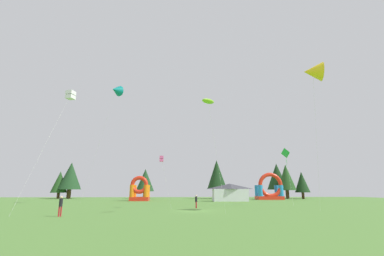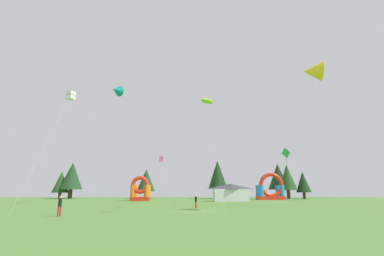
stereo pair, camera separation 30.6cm
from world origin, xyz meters
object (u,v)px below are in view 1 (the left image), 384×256
object	(u,v)px
kite_lime_parafoil	(208,101)
kite_yellow_delta	(313,72)
person_left_edge	(196,200)
person_far_side	(61,204)
kite_pink_box	(162,159)
festival_tent	(230,192)
inflatable_blue_arch	(270,190)
kite_green_diamond	(286,154)
inflatable_yellow_castle	(140,192)
kite_teal_delta	(116,90)
kite_white_box	(70,95)

from	to	relation	value
kite_lime_parafoil	kite_yellow_delta	bearing A→B (deg)	7.29
person_left_edge	person_far_side	bearing A→B (deg)	-68.76
kite_pink_box	person_left_edge	xyz separation A→B (m)	(4.77, -0.20, -5.54)
person_left_edge	festival_tent	bearing A→B (deg)	140.90
person_far_side	inflatable_blue_arch	bearing A→B (deg)	13.19
kite_pink_box	person_far_side	distance (m)	14.82
kite_lime_parafoil	kite_green_diamond	distance (m)	23.32
kite_green_diamond	inflatable_blue_arch	distance (m)	23.86
kite_lime_parafoil	inflatable_yellow_castle	xyz separation A→B (m)	(-11.86, 34.35, -9.69)
kite_yellow_delta	kite_lime_parafoil	bearing A→B (deg)	-172.71
inflatable_blue_arch	inflatable_yellow_castle	bearing A→B (deg)	-169.64
person_far_side	inflatable_yellow_castle	bearing A→B (deg)	48.87
kite_yellow_delta	kite_teal_delta	world-z (taller)	kite_teal_delta
person_left_edge	festival_tent	world-z (taller)	festival_tent
kite_yellow_delta	inflatable_blue_arch	world-z (taller)	kite_yellow_delta
kite_lime_parafoil	person_far_side	xyz separation A→B (m)	(-14.02, -1.00, -10.60)
kite_lime_parafoil	kite_green_diamond	size ratio (longest dim) A/B	1.32
kite_green_diamond	kite_pink_box	bearing A→B (deg)	-159.87
kite_pink_box	kite_yellow_delta	size ratio (longest dim) A/B	0.40
festival_tent	kite_pink_box	bearing A→B (deg)	-121.95
kite_pink_box	person_left_edge	world-z (taller)	kite_pink_box
kite_green_diamond	person_far_side	xyz separation A→B (m)	(-29.19, -18.41, -7.34)
person_left_edge	kite_pink_box	bearing A→B (deg)	-109.87
kite_lime_parafoil	kite_white_box	bearing A→B (deg)	163.42
kite_white_box	kite_lime_parafoil	bearing A→B (deg)	-16.58
kite_teal_delta	festival_tent	xyz separation A→B (m)	(22.76, 11.39, -18.53)
kite_teal_delta	kite_white_box	world-z (taller)	kite_teal_delta
kite_green_diamond	festival_tent	size ratio (longest dim) A/B	1.24
kite_pink_box	kite_white_box	bearing A→B (deg)	-156.66
kite_green_diamond	festival_tent	distance (m)	17.01
kite_white_box	inflatable_blue_arch	world-z (taller)	kite_white_box
kite_white_box	person_left_edge	bearing A→B (deg)	16.17
kite_white_box	inflatable_yellow_castle	world-z (taller)	kite_white_box
kite_lime_parafoil	festival_tent	xyz separation A→B (m)	(7.86, 31.28, -9.85)
kite_green_diamond	festival_tent	xyz separation A→B (m)	(-7.31, 13.87, -6.59)
inflatable_yellow_castle	person_far_side	bearing A→B (deg)	-93.50
kite_white_box	kite_green_diamond	distance (m)	34.68
kite_teal_delta	kite_yellow_delta	bearing A→B (deg)	-33.38
kite_lime_parafoil	inflatable_blue_arch	xyz separation A→B (m)	(19.45, 40.07, -9.40)
inflatable_blue_arch	festival_tent	xyz separation A→B (m)	(-11.59, -8.79, -0.44)
kite_lime_parafoil	person_far_side	size ratio (longest dim) A/B	6.54
kite_yellow_delta	kite_white_box	distance (m)	29.83
kite_pink_box	person_far_side	size ratio (longest dim) A/B	3.79
kite_white_box	inflatable_yellow_castle	distance (m)	32.07
kite_teal_delta	person_far_side	xyz separation A→B (m)	(0.87, -20.90, -19.27)
person_left_edge	inflatable_blue_arch	xyz separation A→B (m)	(20.20, 30.44, 1.26)
kite_lime_parafoil	kite_teal_delta	bearing A→B (deg)	126.82
kite_green_diamond	person_far_side	bearing A→B (deg)	-147.76
kite_yellow_delta	inflatable_yellow_castle	world-z (taller)	kite_yellow_delta
person_far_side	festival_tent	xyz separation A→B (m)	(21.88, 32.28, 0.75)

